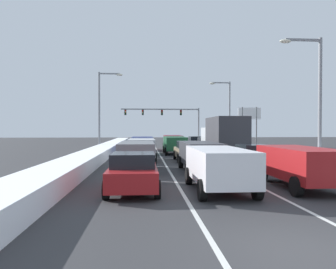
{
  "coord_description": "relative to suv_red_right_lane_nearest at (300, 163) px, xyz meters",
  "views": [
    {
      "loc": [
        -3.15,
        -6.24,
        2.44
      ],
      "look_at": [
        -0.39,
        31.71,
        1.79
      ],
      "focal_mm": 35.01,
      "sensor_mm": 36.0,
      "label": 1
    }
  ],
  "objects": [
    {
      "name": "snow_bank_right_shoulder",
      "position": [
        3.74,
        19.19,
        -0.69
      ],
      "size": [
        2.13,
        57.21,
        0.66
      ],
      "primitive_type": "cube",
      "color": "white",
      "rests_on": "ground"
    },
    {
      "name": "sedan_gray_right_lane_second",
      "position": [
        0.1,
        6.08,
        -0.25
      ],
      "size": [
        2.0,
        4.5,
        1.51
      ],
      "color": "slate",
      "rests_on": "ground"
    },
    {
      "name": "street_lamp_right_mid",
      "position": [
        3.82,
        26.99,
        3.95
      ],
      "size": [
        2.66,
        0.36,
        8.32
      ],
      "color": "gray",
      "rests_on": "ground"
    },
    {
      "name": "roadside_sign_right",
      "position": [
        8.18,
        31.49,
        3.0
      ],
      "size": [
        3.2,
        0.16,
        5.5
      ],
      "color": "#59595B",
      "rests_on": "ground"
    },
    {
      "name": "lane_stripe_between_right_lane_and_center_lane",
      "position": [
        -1.56,
        19.19,
        -1.01
      ],
      "size": [
        0.14,
        57.21,
        0.01
      ],
      "primitive_type": "cube",
      "color": "silver",
      "rests_on": "ground"
    },
    {
      "name": "sedan_black_left_lane_fifth",
      "position": [
        -6.63,
        23.93,
        -0.25
      ],
      "size": [
        2.0,
        4.5,
        1.51
      ],
      "color": "black",
      "rests_on": "ground"
    },
    {
      "name": "ground_plane",
      "position": [
        -3.26,
        13.99,
        -1.02
      ],
      "size": [
        135.22,
        135.22,
        0.0
      ],
      "primitive_type": "plane",
      "color": "#333335"
    },
    {
      "name": "sedan_navy_right_lane_fourth",
      "position": [
        0.21,
        21.4,
        -0.25
      ],
      "size": [
        2.0,
        4.5,
        1.51
      ],
      "color": "navy",
      "rests_on": "ground"
    },
    {
      "name": "suv_red_right_lane_nearest",
      "position": [
        0.0,
        0.0,
        0.0
      ],
      "size": [
        2.16,
        4.9,
        1.67
      ],
      "color": "maroon",
      "rests_on": "ground"
    },
    {
      "name": "sedan_black_right_lane_fifth",
      "position": [
        0.11,
        27.88,
        -0.25
      ],
      "size": [
        2.0,
        4.5,
        1.51
      ],
      "color": "black",
      "rests_on": "ground"
    },
    {
      "name": "traffic_light_gantry",
      "position": [
        -1.95,
        45.18,
        3.87
      ],
      "size": [
        14.0,
        0.47,
        6.2
      ],
      "color": "slate",
      "rests_on": "ground"
    },
    {
      "name": "suv_maroon_center_lane_fifth",
      "position": [
        -3.04,
        25.47,
        0.0
      ],
      "size": [
        2.16,
        4.9,
        1.67
      ],
      "color": "maroon",
      "rests_on": "ground"
    },
    {
      "name": "suv_navy_left_lane_fourth",
      "position": [
        -6.59,
        17.97,
        0.0
      ],
      "size": [
        2.16,
        4.9,
        1.67
      ],
      "color": "navy",
      "rests_on": "ground"
    },
    {
      "name": "street_lamp_left_mid",
      "position": [
        -10.95,
        22.97,
        4.1
      ],
      "size": [
        2.66,
        0.36,
        8.6
      ],
      "color": "gray",
      "rests_on": "ground"
    },
    {
      "name": "suv_white_center_lane_nearest",
      "position": [
        -3.5,
        -0.42,
        0.0
      ],
      "size": [
        2.16,
        4.9,
        1.67
      ],
      "color": "silver",
      "rests_on": "ground"
    },
    {
      "name": "snow_bank_left_shoulder",
      "position": [
        -10.26,
        19.19,
        -0.61
      ],
      "size": [
        1.94,
        57.21,
        0.81
      ],
      "primitive_type": "cube",
      "color": "white",
      "rests_on": "ground"
    },
    {
      "name": "lane_stripe_between_center_lane_and_left_lane",
      "position": [
        -4.96,
        19.19,
        -1.01
      ],
      "size": [
        0.14,
        57.21,
        0.01
      ],
      "primitive_type": "cube",
      "color": "silver",
      "rests_on": "ground"
    },
    {
      "name": "suv_charcoal_center_lane_second",
      "position": [
        -3.18,
        5.51,
        0.0
      ],
      "size": [
        2.16,
        4.9,
        1.67
      ],
      "color": "#38383D",
      "rests_on": "ground"
    },
    {
      "name": "box_truck_right_lane_third",
      "position": [
        -0.02,
        12.96,
        0.88
      ],
      "size": [
        2.53,
        7.2,
        3.36
      ],
      "color": "#B7BABF",
      "rests_on": "ground"
    },
    {
      "name": "sedan_tan_center_lane_third",
      "position": [
        -3.06,
        11.69,
        -0.25
      ],
      "size": [
        2.0,
        4.5,
        1.51
      ],
      "color": "#937F60",
      "rests_on": "ground"
    },
    {
      "name": "suv_silver_left_lane_third",
      "position": [
        -6.62,
        11.91,
        0.0
      ],
      "size": [
        2.16,
        4.9,
        1.67
      ],
      "color": "#B7BABF",
      "rests_on": "ground"
    },
    {
      "name": "suv_gray_left_lane_second",
      "position": [
        -6.86,
        5.84,
        0.0
      ],
      "size": [
        2.16,
        4.9,
        1.67
      ],
      "color": "slate",
      "rests_on": "ground"
    },
    {
      "name": "street_lamp_right_near",
      "position": [
        3.91,
        6.19,
        3.78
      ],
      "size": [
        2.66,
        0.36,
        7.98
      ],
      "color": "gray",
      "rests_on": "ground"
    },
    {
      "name": "suv_green_center_lane_fourth",
      "position": [
        -3.44,
        18.75,
        0.0
      ],
      "size": [
        2.16,
        4.9,
        1.67
      ],
      "color": "#1E5633",
      "rests_on": "ground"
    },
    {
      "name": "sedan_red_left_lane_nearest",
      "position": [
        -6.85,
        -0.17,
        -0.25
      ],
      "size": [
        2.0,
        4.5,
        1.51
      ],
      "color": "maroon",
      "rests_on": "ground"
    }
  ]
}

